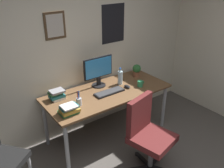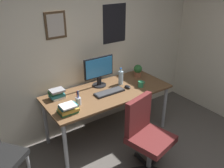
{
  "view_description": "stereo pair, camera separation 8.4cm",
  "coord_description": "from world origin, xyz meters",
  "px_view_note": "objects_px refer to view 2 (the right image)",
  "views": [
    {
      "loc": [
        -1.49,
        -0.78,
        2.28
      ],
      "look_at": [
        0.24,
        1.59,
        0.88
      ],
      "focal_mm": 38.99,
      "sensor_mm": 36.0,
      "label": 1
    },
    {
      "loc": [
        -1.42,
        -0.83,
        2.28
      ],
      "look_at": [
        0.24,
        1.59,
        0.88
      ],
      "focal_mm": 38.99,
      "sensor_mm": 36.0,
      "label": 2
    }
  ],
  "objects_px": {
    "keyboard": "(109,92)",
    "computer_mouse": "(128,87)",
    "coffee_mug_near": "(141,84)",
    "office_chair": "(146,132)",
    "potted_plant": "(138,70)",
    "monitor": "(99,70)",
    "book_stack_right": "(68,109)",
    "pen_cup": "(78,101)",
    "book_stack_left": "(57,94)",
    "water_bottle": "(121,77)"
  },
  "relations": [
    {
      "from": "coffee_mug_near",
      "to": "book_stack_left",
      "type": "bearing_deg",
      "value": 162.58
    },
    {
      "from": "computer_mouse",
      "to": "book_stack_left",
      "type": "relative_size",
      "value": 0.56
    },
    {
      "from": "computer_mouse",
      "to": "pen_cup",
      "type": "xyz_separation_m",
      "value": [
        -0.79,
        -0.02,
        0.04
      ]
    },
    {
      "from": "coffee_mug_near",
      "to": "book_stack_right",
      "type": "height_order",
      "value": "book_stack_right"
    },
    {
      "from": "book_stack_left",
      "to": "book_stack_right",
      "type": "xyz_separation_m",
      "value": [
        -0.03,
        -0.41,
        -0.01
      ]
    },
    {
      "from": "coffee_mug_near",
      "to": "potted_plant",
      "type": "relative_size",
      "value": 0.6
    },
    {
      "from": "pen_cup",
      "to": "book_stack_right",
      "type": "height_order",
      "value": "pen_cup"
    },
    {
      "from": "monitor",
      "to": "pen_cup",
      "type": "height_order",
      "value": "monitor"
    },
    {
      "from": "office_chair",
      "to": "potted_plant",
      "type": "bearing_deg",
      "value": 55.25
    },
    {
      "from": "book_stack_left",
      "to": "keyboard",
      "type": "bearing_deg",
      "value": -21.75
    },
    {
      "from": "water_bottle",
      "to": "potted_plant",
      "type": "height_order",
      "value": "water_bottle"
    },
    {
      "from": "computer_mouse",
      "to": "book_stack_left",
      "type": "height_order",
      "value": "book_stack_left"
    },
    {
      "from": "pen_cup",
      "to": "book_stack_right",
      "type": "relative_size",
      "value": 0.91
    },
    {
      "from": "monitor",
      "to": "book_stack_left",
      "type": "xyz_separation_m",
      "value": [
        -0.66,
        -0.02,
        -0.17
      ]
    },
    {
      "from": "water_bottle",
      "to": "pen_cup",
      "type": "xyz_separation_m",
      "value": [
        -0.79,
        -0.18,
        -0.05
      ]
    },
    {
      "from": "keyboard",
      "to": "book_stack_left",
      "type": "xyz_separation_m",
      "value": [
        -0.65,
        0.26,
        0.05
      ]
    },
    {
      "from": "book_stack_right",
      "to": "coffee_mug_near",
      "type": "bearing_deg",
      "value": 2.48
    },
    {
      "from": "office_chair",
      "to": "computer_mouse",
      "type": "xyz_separation_m",
      "value": [
        0.29,
        0.73,
        0.22
      ]
    },
    {
      "from": "computer_mouse",
      "to": "potted_plant",
      "type": "bearing_deg",
      "value": 31.58
    },
    {
      "from": "office_chair",
      "to": "computer_mouse",
      "type": "distance_m",
      "value": 0.82
    },
    {
      "from": "computer_mouse",
      "to": "book_stack_left",
      "type": "distance_m",
      "value": 0.99
    },
    {
      "from": "keyboard",
      "to": "book_stack_right",
      "type": "xyz_separation_m",
      "value": [
        -0.68,
        -0.15,
        0.04
      ]
    },
    {
      "from": "keyboard",
      "to": "potted_plant",
      "type": "xyz_separation_m",
      "value": [
        0.68,
        0.21,
        0.09
      ]
    },
    {
      "from": "office_chair",
      "to": "potted_plant",
      "type": "height_order",
      "value": "office_chair"
    },
    {
      "from": "office_chair",
      "to": "monitor",
      "type": "distance_m",
      "value": 1.12
    },
    {
      "from": "office_chair",
      "to": "monitor",
      "type": "xyz_separation_m",
      "value": [
        -0.0,
        1.03,
        0.44
      ]
    },
    {
      "from": "coffee_mug_near",
      "to": "potted_plant",
      "type": "xyz_separation_m",
      "value": [
        0.2,
        0.31,
        0.06
      ]
    },
    {
      "from": "potted_plant",
      "to": "book_stack_left",
      "type": "bearing_deg",
      "value": 178.05
    },
    {
      "from": "book_stack_left",
      "to": "potted_plant",
      "type": "bearing_deg",
      "value": -1.95
    },
    {
      "from": "water_bottle",
      "to": "potted_plant",
      "type": "relative_size",
      "value": 1.29
    },
    {
      "from": "monitor",
      "to": "keyboard",
      "type": "distance_m",
      "value": 0.36
    },
    {
      "from": "potted_plant",
      "to": "book_stack_left",
      "type": "height_order",
      "value": "potted_plant"
    },
    {
      "from": "water_bottle",
      "to": "monitor",
      "type": "bearing_deg",
      "value": 153.99
    },
    {
      "from": "monitor",
      "to": "keyboard",
      "type": "height_order",
      "value": "monitor"
    },
    {
      "from": "keyboard",
      "to": "computer_mouse",
      "type": "bearing_deg",
      "value": -3.73
    },
    {
      "from": "pen_cup",
      "to": "book_stack_right",
      "type": "xyz_separation_m",
      "value": [
        -0.19,
        -0.11,
        0.0
      ]
    },
    {
      "from": "pen_cup",
      "to": "water_bottle",
      "type": "bearing_deg",
      "value": 13.0
    },
    {
      "from": "office_chair",
      "to": "book_stack_left",
      "type": "relative_size",
      "value": 4.82
    },
    {
      "from": "computer_mouse",
      "to": "coffee_mug_near",
      "type": "bearing_deg",
      "value": -22.71
    },
    {
      "from": "coffee_mug_near",
      "to": "monitor",
      "type": "bearing_deg",
      "value": 141.32
    },
    {
      "from": "potted_plant",
      "to": "book_stack_right",
      "type": "distance_m",
      "value": 1.41
    },
    {
      "from": "computer_mouse",
      "to": "coffee_mug_near",
      "type": "xyz_separation_m",
      "value": [
        0.18,
        -0.08,
        0.03
      ]
    },
    {
      "from": "book_stack_left",
      "to": "book_stack_right",
      "type": "relative_size",
      "value": 0.89
    },
    {
      "from": "coffee_mug_near",
      "to": "book_stack_left",
      "type": "xyz_separation_m",
      "value": [
        -1.13,
        0.36,
        0.02
      ]
    },
    {
      "from": "office_chair",
      "to": "potted_plant",
      "type": "xyz_separation_m",
      "value": [
        0.67,
        0.97,
        0.31
      ]
    },
    {
      "from": "book_stack_right",
      "to": "potted_plant",
      "type": "bearing_deg",
      "value": 14.79
    },
    {
      "from": "monitor",
      "to": "office_chair",
      "type": "bearing_deg",
      "value": -89.88
    },
    {
      "from": "monitor",
      "to": "book_stack_right",
      "type": "height_order",
      "value": "monitor"
    },
    {
      "from": "coffee_mug_near",
      "to": "book_stack_right",
      "type": "xyz_separation_m",
      "value": [
        -1.17,
        -0.05,
        0.01
      ]
    },
    {
      "from": "water_bottle",
      "to": "pen_cup",
      "type": "relative_size",
      "value": 1.26
    }
  ]
}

